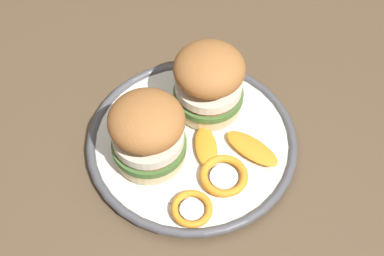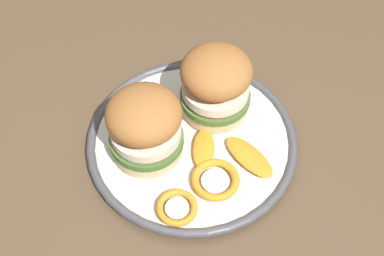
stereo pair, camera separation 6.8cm
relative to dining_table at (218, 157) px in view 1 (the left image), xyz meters
The scene contains 8 objects.
dining_table is the anchor object (origin of this frame).
dinner_plate 0.11m from the dining_table, 35.98° to the left, with size 0.28×0.28×0.02m.
sandwich_half_left 0.19m from the dining_table, 27.37° to the left, with size 0.13×0.13×0.10m.
sandwich_half_right 0.15m from the dining_table, 57.34° to the right, with size 0.12×0.12×0.10m.
orange_peel_curled 0.14m from the dining_table, 84.49° to the left, with size 0.08×0.08×0.01m.
orange_peel_strip_long 0.13m from the dining_table, 119.16° to the left, with size 0.08×0.08×0.01m.
orange_peel_strip_short 0.12m from the dining_table, 62.44° to the left, with size 0.03×0.07×0.01m.
orange_peel_small_curl 0.18m from the dining_table, 68.42° to the left, with size 0.07×0.07×0.01m.
Camera 1 is at (0.09, 0.43, 1.35)m, focal length 50.25 mm.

